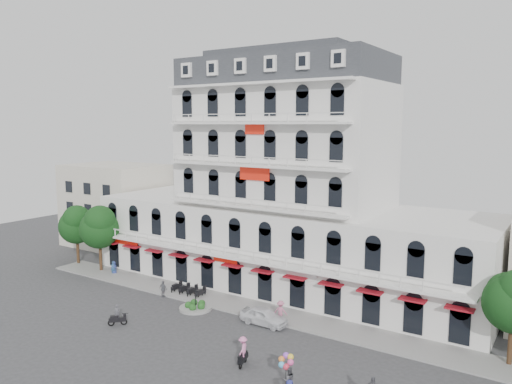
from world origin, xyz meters
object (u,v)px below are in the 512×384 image
at_px(rider_west, 117,316).
at_px(balloon_vendor, 288,374).
at_px(rider_center, 243,350).
at_px(parked_car, 264,316).

relative_size(rider_west, balloon_vendor, 0.80).
bearing_deg(rider_west, rider_center, -46.04).
relative_size(parked_car, rider_center, 1.98).
distance_m(parked_car, rider_west, 13.14).
bearing_deg(rider_center, balloon_vendor, 58.32).
distance_m(rider_center, balloon_vendor, 4.79).
bearing_deg(balloon_vendor, rider_center, 163.84).
relative_size(parked_car, balloon_vendor, 1.83).
bearing_deg(parked_car, balloon_vendor, -139.52).
distance_m(rider_west, balloon_vendor, 18.33).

